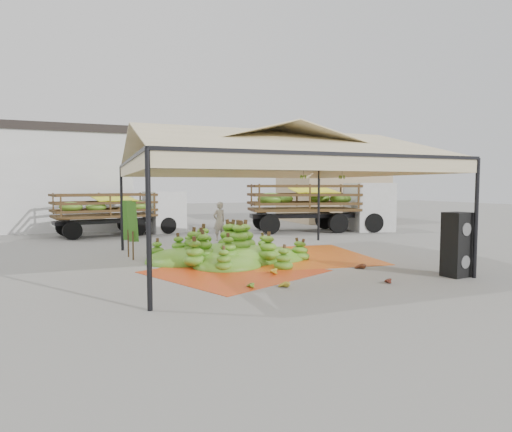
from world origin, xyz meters
name	(u,v)px	position (x,y,z in m)	size (l,w,h in m)	color
ground	(267,262)	(0.00, 0.00, 0.00)	(90.00, 90.00, 0.00)	slate
canopy_tent	(267,153)	(0.00, 0.00, 3.30)	(8.10, 8.10, 4.00)	black
building_tan	(332,190)	(10.00, 13.00, 2.07)	(6.30, 5.30, 4.10)	tan
tarp_left	(235,271)	(-1.41, -1.09, 0.01)	(3.88, 3.70, 0.01)	red
tarp_right	(301,256)	(1.43, 0.56, 0.01)	(4.21, 4.42, 0.01)	#C46012
banana_heap	(230,243)	(-1.00, 0.60, 0.55)	(5.14, 4.22, 1.10)	#3B7718
hand_yellow_a	(270,270)	(-0.65, -1.75, 0.11)	(0.50, 0.41, 0.23)	gold
hand_yellow_b	(283,284)	(-0.97, -3.29, 0.10)	(0.42, 0.34, 0.19)	#AD8E22
hand_red_a	(385,280)	(1.51, -3.70, 0.09)	(0.38, 0.31, 0.17)	#5D2115
hand_red_b	(360,266)	(1.92, -2.06, 0.10)	(0.46, 0.38, 0.21)	#5F3315
hand_green	(248,285)	(-1.71, -3.01, 0.09)	(0.38, 0.31, 0.17)	#4B821B
hanging_bunches	(323,177)	(2.40, 0.86, 2.62)	(1.74, 0.24, 0.20)	#477718
speaker_stack	(457,244)	(3.70, -3.70, 0.82)	(0.66, 0.60, 1.65)	black
banana_leaves	(136,257)	(-3.70, 2.25, 0.00)	(0.96, 1.36, 3.70)	#32711E
vendor	(219,221)	(0.04, 5.47, 0.83)	(0.60, 0.40, 1.65)	gray
truck_left	(126,208)	(-3.49, 9.37, 1.26)	(6.25, 3.29, 2.04)	#4E331A
truck_right	(326,201)	(6.24, 7.27, 1.52)	(7.55, 3.84, 2.47)	#523C1B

